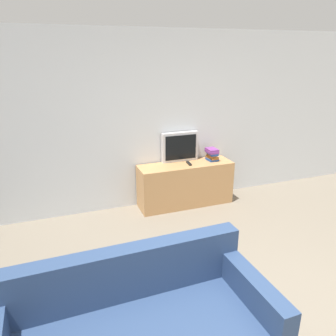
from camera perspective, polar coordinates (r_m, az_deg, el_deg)
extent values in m
cube|color=silver|center=(4.87, -4.68, 7.92)|extent=(9.00, 0.06, 2.60)
cube|color=tan|center=(5.10, 3.04, -2.84)|extent=(1.46, 0.43, 0.67)
cube|color=silver|center=(5.06, 2.06, 3.73)|extent=(0.58, 0.08, 0.46)
cube|color=black|center=(5.02, 2.26, 3.59)|extent=(0.50, 0.01, 0.38)
cube|color=navy|center=(2.73, -7.61, -17.68)|extent=(1.97, 0.19, 0.44)
cube|color=navy|center=(2.95, 13.75, -22.50)|extent=(0.15, 0.94, 0.66)
cube|color=#23478E|center=(5.19, 7.68, 1.51)|extent=(0.16, 0.18, 0.03)
cube|color=#995623|center=(5.19, 7.70, 1.85)|extent=(0.15, 0.21, 0.03)
cube|color=#995623|center=(5.17, 7.64, 2.17)|extent=(0.12, 0.19, 0.03)
cube|color=#23478E|center=(5.17, 7.73, 2.53)|extent=(0.14, 0.23, 0.03)
cube|color=#7A3884|center=(5.15, 7.64, 2.85)|extent=(0.15, 0.21, 0.03)
cube|color=#7A3884|center=(5.15, 7.66, 3.21)|extent=(0.15, 0.21, 0.03)
cube|color=black|center=(4.98, 3.67, 0.81)|extent=(0.05, 0.17, 0.02)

